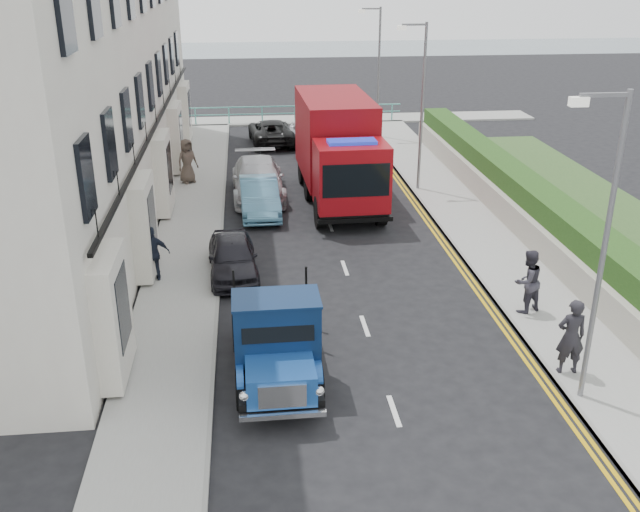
{
  "coord_description": "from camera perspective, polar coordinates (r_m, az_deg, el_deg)",
  "views": [
    {
      "loc": [
        -3.03,
        -15.04,
        9.28
      ],
      "look_at": [
        -1.05,
        3.76,
        1.4
      ],
      "focal_mm": 40.0,
      "sensor_mm": 36.0,
      "label": 1
    }
  ],
  "objects": [
    {
      "name": "red_lorry",
      "position": [
        29.24,
        1.44,
        8.63
      ],
      "size": [
        2.89,
        8.01,
        4.16
      ],
      "rotation": [
        0.0,
        0.0,
        0.03
      ],
      "color": "black",
      "rests_on": "ground"
    },
    {
      "name": "ground",
      "position": [
        17.93,
        4.65,
        -8.62
      ],
      "size": [
        120.0,
        120.0,
        0.0
      ],
      "primitive_type": "plane",
      "color": "black",
      "rests_on": "ground"
    },
    {
      "name": "garden_east",
      "position": [
        27.44,
        16.25,
        3.92
      ],
      "size": [
        1.45,
        28.0,
        1.75
      ],
      "color": "#B2AD9E",
      "rests_on": "ground"
    },
    {
      "name": "seafront_car_left",
      "position": [
        39.34,
        -3.95,
        9.9
      ],
      "size": [
        2.52,
        4.85,
        1.31
      ],
      "primitive_type": "imported",
      "rotation": [
        0.0,
        0.0,
        3.22
      ],
      "color": "black",
      "rests_on": "ground"
    },
    {
      "name": "lamp_far",
      "position": [
        40.05,
        4.55,
        14.98
      ],
      "size": [
        1.23,
        0.18,
        7.0
      ],
      "color": "slate",
      "rests_on": "ground"
    },
    {
      "name": "promenade",
      "position": [
        45.1,
        -2.08,
        10.81
      ],
      "size": [
        30.0,
        2.5,
        0.12
      ],
      "primitive_type": "cube",
      "color": "gray",
      "rests_on": "ground"
    },
    {
      "name": "parked_car_mid",
      "position": [
        28.12,
        -4.87,
        4.75
      ],
      "size": [
        1.61,
        4.23,
        1.38
      ],
      "primitive_type": "imported",
      "rotation": [
        0.0,
        0.0,
        0.04
      ],
      "color": "teal",
      "rests_on": "ground"
    },
    {
      "name": "lamp_mid",
      "position": [
        30.39,
        7.98,
        12.4
      ],
      "size": [
        1.23,
        0.18,
        7.0
      ],
      "color": "slate",
      "rests_on": "ground"
    },
    {
      "name": "pavement_west",
      "position": [
        25.84,
        -10.43,
        1.33
      ],
      "size": [
        2.4,
        38.0,
        0.12
      ],
      "primitive_type": "cube",
      "color": "gray",
      "rests_on": "ground"
    },
    {
      "name": "seafront_car_right",
      "position": [
        37.37,
        -0.45,
        9.53
      ],
      "size": [
        2.71,
        5.02,
        1.62
      ],
      "primitive_type": "imported",
      "rotation": [
        0.0,
        0.0,
        0.17
      ],
      "color": "silver",
      "rests_on": "ground"
    },
    {
      "name": "terrace_west",
      "position": [
        28.85,
        -19.81,
        17.17
      ],
      "size": [
        6.31,
        30.2,
        14.25
      ],
      "color": "silver",
      "rests_on": "ground"
    },
    {
      "name": "parked_car_rear",
      "position": [
        30.2,
        -4.99,
        6.15
      ],
      "size": [
        2.24,
        5.29,
        1.52
      ],
      "primitive_type": "imported",
      "rotation": [
        0.0,
        0.0,
        0.02
      ],
      "color": "silver",
      "rests_on": "ground"
    },
    {
      "name": "pedestrian_west_far",
      "position": [
        32.14,
        -10.58,
        7.49
      ],
      "size": [
        1.14,
        1.05,
        1.95
      ],
      "primitive_type": "imported",
      "rotation": [
        0.0,
        0.0,
        0.6
      ],
      "color": "#493D34",
      "rests_on": "pavement_west"
    },
    {
      "name": "pedestrian_east_far",
      "position": [
        20.58,
        16.27,
        -1.95
      ],
      "size": [
        1.09,
        0.99,
        1.83
      ],
      "primitive_type": "imported",
      "rotation": [
        0.0,
        0.0,
        3.54
      ],
      "color": "#33303B",
      "rests_on": "pavement_east"
    },
    {
      "name": "bedford_lorry",
      "position": [
        16.56,
        -3.48,
        -7.13
      ],
      "size": [
        2.04,
        4.96,
        2.33
      ],
      "rotation": [
        0.0,
        0.0,
        0.01
      ],
      "color": "black",
      "rests_on": "ground"
    },
    {
      "name": "pedestrian_west_near",
      "position": [
        22.3,
        -13.22,
        0.18
      ],
      "size": [
        1.08,
        0.6,
        1.74
      ],
      "primitive_type": "imported",
      "rotation": [
        0.0,
        0.0,
        3.32
      ],
      "color": "black",
      "rests_on": "pavement_west"
    },
    {
      "name": "pavement_east",
      "position": [
        27.06,
        12.31,
        2.17
      ],
      "size": [
        2.6,
        38.0,
        0.12
      ],
      "primitive_type": "cube",
      "color": "gray",
      "rests_on": "ground"
    },
    {
      "name": "pedestrian_east_near",
      "position": [
        17.88,
        19.44,
        -6.09
      ],
      "size": [
        0.71,
        0.48,
        1.91
      ],
      "primitive_type": "imported",
      "rotation": [
        0.0,
        0.0,
        3.11
      ],
      "color": "black",
      "rests_on": "pavement_east"
    },
    {
      "name": "seafront_railing",
      "position": [
        44.21,
        -2.01,
        11.26
      ],
      "size": [
        13.0,
        0.08,
        1.11
      ],
      "color": "#59B2A5",
      "rests_on": "ground"
    },
    {
      "name": "parked_car_front",
      "position": [
        22.58,
        -7.0,
        -0.06
      ],
      "size": [
        1.72,
        3.81,
        1.27
      ],
      "primitive_type": "imported",
      "rotation": [
        0.0,
        0.0,
        0.06
      ],
      "color": "black",
      "rests_on": "ground"
    },
    {
      "name": "lamp_near",
      "position": [
        15.81,
        21.54,
        1.47
      ],
      "size": [
        1.23,
        0.18,
        7.0
      ],
      "color": "slate",
      "rests_on": "ground"
    },
    {
      "name": "sea_plane",
      "position": [
        75.67,
        -3.82,
        15.53
      ],
      "size": [
        120.0,
        120.0,
        0.0
      ],
      "primitive_type": "plane",
      "color": "slate",
      "rests_on": "ground"
    }
  ]
}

